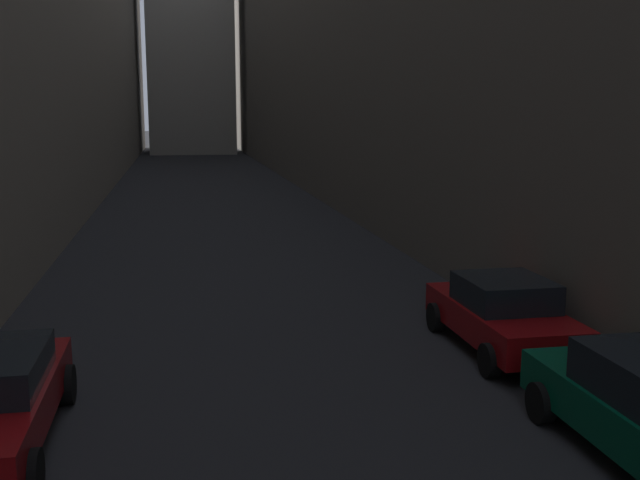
% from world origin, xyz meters
% --- Properties ---
extents(ground_plane, '(264.00, 264.00, 0.00)m').
position_xyz_m(ground_plane, '(0.00, 48.00, 0.00)').
color(ground_plane, '#232326').
extents(parked_car_right_far, '(1.91, 4.11, 1.44)m').
position_xyz_m(parked_car_right_far, '(4.40, 22.36, 0.73)').
color(parked_car_right_far, maroon).
rests_on(parked_car_right_far, ground).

